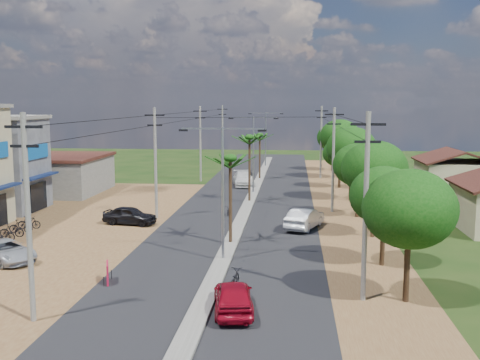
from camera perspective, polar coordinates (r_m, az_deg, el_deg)
The scene contains 37 objects.
ground at distance 33.82m, azimuth -1.74°, elevation -8.26°, with size 160.00×160.00×0.00m, color black.
road at distance 48.33m, azimuth 0.49°, elevation -3.32°, with size 12.00×110.00×0.04m, color black.
median at distance 51.25m, azimuth 0.79°, elevation -2.60°, with size 1.00×90.00×0.18m, color #605E56.
dirt_lot_west at distance 45.51m, azimuth -19.55°, elevation -4.48°, with size 18.00×46.00×0.04m, color brown.
dirt_shoulder_east at distance 48.35m, azimuth 10.60°, elevation -3.45°, with size 5.00×90.00×0.03m, color brown.
low_shed at distance 62.03m, azimuth -18.45°, elevation 0.58°, with size 10.40×10.40×3.95m.
house_east_far at distance 62.95m, azimuth 21.00°, elevation 0.95°, with size 7.60×7.50×4.60m.
tree_east_a at distance 27.23m, azimuth 16.82°, elevation -2.84°, with size 4.40×4.40×6.37m.
tree_east_b at distance 33.07m, azimuth 14.44°, elevation -1.57°, with size 4.00×4.00×5.83m.
tree_east_c at distance 39.89m, azimuth 13.50°, elevation 1.13°, with size 4.60×4.60×6.83m.
tree_east_d at distance 46.81m, azimuth 11.94°, elevation 1.50°, with size 4.20×4.20×6.13m.
tree_east_e at distance 54.68m, azimuth 11.24°, elevation 3.20°, with size 4.80×4.80×7.14m.
tree_east_f at distance 62.68m, azimuth 10.12°, elevation 2.70°, with size 3.80×3.80×5.52m.
tree_east_g at distance 70.59m, azimuth 10.12°, elevation 4.37°, with size 5.00×5.00×7.38m.
tree_east_h at distance 78.56m, azimuth 9.42°, elevation 4.28°, with size 4.40×4.40×6.52m.
palm_median_near at distance 36.67m, azimuth -0.99°, elevation 1.83°, with size 2.00×2.00×6.15m.
palm_median_mid at distance 52.51m, azimuth 0.98°, elevation 4.05°, with size 2.00×2.00×6.55m.
palm_median_far at distance 68.48m, azimuth 2.03°, elevation 4.40°, with size 2.00×2.00×5.85m.
streetlight_near at distance 32.82m, azimuth -1.77°, elevation -0.20°, with size 5.10×0.18×8.00m.
streetlight_mid at distance 57.57m, azimuth 1.36°, elevation 3.27°, with size 5.10×0.18×8.00m.
streetlight_far at distance 82.47m, azimuth 2.62°, elevation 4.65°, with size 5.10×0.18×8.00m.
utility_pole_w_a at distance 25.28m, azimuth -20.73°, elevation -3.20°, with size 1.60×0.24×9.00m.
utility_pole_w_b at distance 45.84m, azimuth -8.58°, elevation 1.97°, with size 1.60×0.24×9.00m.
utility_pole_w_c at distance 67.32m, azimuth -4.05°, elevation 3.89°, with size 1.60×0.24×9.00m.
utility_pole_w_d at distance 88.06m, azimuth -1.79°, elevation 4.84°, with size 1.60×0.24×9.00m.
utility_pole_e_a at distance 26.85m, azimuth 12.66°, elevation -2.26°, with size 1.60×0.24×9.00m.
utility_pole_e_b at distance 48.57m, azimuth 9.46°, elevation 2.28°, with size 1.60×0.24×9.00m.
utility_pole_e_c at distance 70.47m, azimuth 8.24°, elevation 4.01°, with size 1.60×0.24×9.00m.
car_red_near at distance 25.70m, azimuth -0.68°, elevation -11.82°, with size 1.72×4.28×1.46m, color maroon.
car_silver_mid at distance 42.29m, azimuth 6.58°, elevation -3.94°, with size 1.64×4.70×1.55m, color #A2A5AA.
car_white_far at distance 63.57m, azimuth 0.36°, elevation 0.08°, with size 2.20×5.40×1.57m, color beige.
car_parked_silver at distance 36.24m, azimuth -22.67°, elevation -6.74°, with size 2.10×4.55×1.26m, color #A2A5AA.
car_parked_dark at distance 44.30m, azimuth -11.13°, elevation -3.59°, with size 1.67×4.15×1.41m, color black.
moto_rider_east at distance 29.13m, azimuth -0.53°, elevation -10.03°, with size 0.58×1.67×0.87m, color black.
moto_rider_west_a at distance 47.11m, azimuth -1.10°, elevation -3.14°, with size 0.54×1.54×0.81m, color black.
moto_rider_west_b at distance 70.68m, azimuth 1.01°, elevation 0.59°, with size 0.42×1.50×0.90m, color black.
roadside_sign at distance 30.51m, azimuth -13.31°, elevation -9.20°, with size 0.50×1.28×1.10m.
Camera 1 is at (4.11, -32.24, 9.38)m, focal length 42.00 mm.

